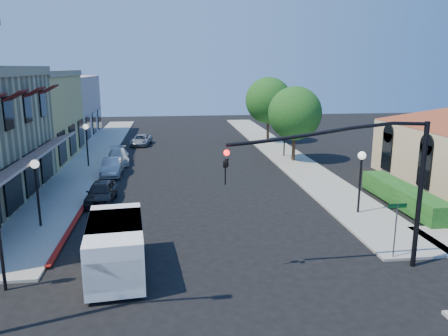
{
  "coord_description": "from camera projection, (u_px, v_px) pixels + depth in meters",
  "views": [
    {
      "loc": [
        -1.85,
        -14.06,
        8.03
      ],
      "look_at": [
        1.1,
        9.18,
        2.6
      ],
      "focal_mm": 35.0,
      "sensor_mm": 36.0,
      "label": 1
    }
  ],
  "objects": [
    {
      "name": "parked_car_b",
      "position": [
        112.0,
        167.0,
        33.08
      ],
      "size": [
        1.42,
        3.94,
        1.29
      ],
      "primitive_type": "imported",
      "rotation": [
        0.0,
        0.0,
        -0.01
      ],
      "color": "#A1A4A6",
      "rests_on": "ground"
    },
    {
      "name": "hedge",
      "position": [
        402.0,
        206.0,
        25.76
      ],
      "size": [
        1.4,
        8.0,
        1.1
      ],
      "primitive_type": "cube",
      "color": "#174C15",
      "rests_on": "ground"
    },
    {
      "name": "lamppost_left_near",
      "position": [
        36.0,
        176.0,
        21.7
      ],
      "size": [
        0.44,
        0.44,
        3.57
      ],
      "color": "black",
      "rests_on": "ground"
    },
    {
      "name": "sidewalk_right",
      "position": [
        278.0,
        150.0,
        42.78
      ],
      "size": [
        3.5,
        50.0,
        0.12
      ],
      "primitive_type": "cube",
      "color": "gray",
      "rests_on": "ground"
    },
    {
      "name": "lamppost_left_far",
      "position": [
        86.0,
        134.0,
        35.23
      ],
      "size": [
        0.44,
        0.44,
        3.57
      ],
      "color": "black",
      "rests_on": "ground"
    },
    {
      "name": "pink_stucco_building",
      "position": [
        48.0,
        108.0,
        49.66
      ],
      "size": [
        10.0,
        12.0,
        7.0
      ],
      "primitive_type": "cube",
      "color": "beige",
      "rests_on": "ground"
    },
    {
      "name": "street_name_sign",
      "position": [
        396.0,
        222.0,
        18.29
      ],
      "size": [
        0.8,
        0.06,
        2.5
      ],
      "color": "#595B5E",
      "rests_on": "ground"
    },
    {
      "name": "parked_car_a",
      "position": [
        101.0,
        192.0,
        26.34
      ],
      "size": [
        1.7,
        3.92,
        1.32
      ],
      "primitive_type": "imported",
      "rotation": [
        0.0,
        0.0,
        -0.04
      ],
      "color": "black",
      "rests_on": "ground"
    },
    {
      "name": "street_tree_b",
      "position": [
        269.0,
        100.0,
        46.61
      ],
      "size": [
        4.94,
        4.94,
        7.02
      ],
      "color": "#332314",
      "rests_on": "ground"
    },
    {
      "name": "yellow_stucco_building",
      "position": [
        11.0,
        117.0,
        38.0
      ],
      "size": [
        10.0,
        12.0,
        7.6
      ],
      "primitive_type": "cube",
      "color": "tan",
      "rests_on": "ground"
    },
    {
      "name": "parked_car_c",
      "position": [
        118.0,
        156.0,
        37.2
      ],
      "size": [
        2.18,
        4.36,
        1.22
      ],
      "primitive_type": "imported",
      "rotation": [
        0.0,
        0.0,
        0.12
      ],
      "color": "silver",
      "rests_on": "ground"
    },
    {
      "name": "lamppost_right_far",
      "position": [
        285.0,
        127.0,
        39.25
      ],
      "size": [
        0.44,
        0.44,
        3.57
      ],
      "color": "black",
      "rests_on": "ground"
    },
    {
      "name": "white_van",
      "position": [
        116.0,
        245.0,
        17.08
      ],
      "size": [
        2.5,
        4.99,
        2.14
      ],
      "color": "white",
      "rests_on": "ground"
    },
    {
      "name": "lamppost_right_near",
      "position": [
        361.0,
        167.0,
        23.78
      ],
      "size": [
        0.44,
        0.44,
        3.57
      ],
      "color": "black",
      "rests_on": "ground"
    },
    {
      "name": "signal_mast_arm",
      "position": [
        371.0,
        172.0,
        16.87
      ],
      "size": [
        8.01,
        0.39,
        6.0
      ],
      "color": "black",
      "rests_on": "ground"
    },
    {
      "name": "parked_car_d",
      "position": [
        141.0,
        140.0,
        45.84
      ],
      "size": [
        2.32,
        4.12,
        1.09
      ],
      "primitive_type": "imported",
      "rotation": [
        0.0,
        0.0,
        -0.14
      ],
      "color": "#9B9DA0",
      "rests_on": "ground"
    },
    {
      "name": "sidewalk_left",
      "position": [
        95.0,
        155.0,
        40.63
      ],
      "size": [
        3.5,
        50.0,
        0.12
      ],
      "primitive_type": "cube",
      "color": "gray",
      "rests_on": "ground"
    },
    {
      "name": "ground",
      "position": [
        226.0,
        297.0,
        15.63
      ],
      "size": [
        120.0,
        120.0,
        0.0
      ],
      "primitive_type": "plane",
      "color": "black",
      "rests_on": "ground"
    },
    {
      "name": "street_tree_a",
      "position": [
        295.0,
        113.0,
        37.02
      ],
      "size": [
        4.56,
        4.56,
        6.48
      ],
      "color": "#332314",
      "rests_on": "ground"
    },
    {
      "name": "curb_red_strip",
      "position": [
        73.0,
        227.0,
        22.51
      ],
      "size": [
        0.25,
        10.0,
        0.06
      ],
      "primitive_type": "cube",
      "color": "maroon",
      "rests_on": "ground"
    }
  ]
}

